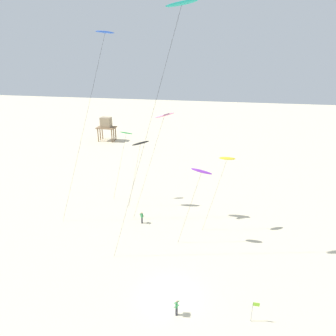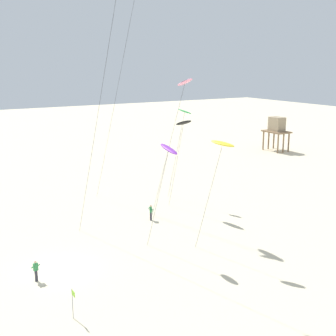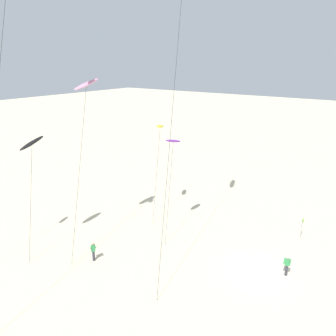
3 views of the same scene
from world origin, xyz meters
TOP-DOWN VIEW (x-y plane):
  - ground_plane at (0.00, 0.00)m, footprint 260.00×260.00m
  - kite_green at (-10.57, 18.60)m, footprint 3.35×1.34m
  - kite_purple at (1.54, 9.30)m, footprint 3.64×1.18m
  - kite_black at (-7.79, 16.71)m, footprint 3.26×1.19m
  - kite_pink at (-3.83, 14.26)m, footprint 5.46×1.79m
  - kite_yellow at (4.20, 12.78)m, footprint 3.57×1.57m
  - kite_blue at (-10.30, 12.46)m, footprint 8.09×3.20m
  - kite_teal at (-0.61, 6.71)m, footprint 8.38×3.20m
  - kite_flyer_nearest at (-6.39, 11.87)m, footprint 0.72×0.72m
  - kite_flyer_middle at (0.96, -1.96)m, footprint 0.57×0.59m
  - stilt_house at (-27.70, 49.87)m, footprint 4.82×3.30m
  - marker_flag at (7.39, -1.24)m, footprint 0.57×0.05m

SIDE VIEW (x-z plane):
  - ground_plane at x=0.00m, z-range 0.00..0.00m
  - kite_flyer_nearest at x=-6.39m, z-range 0.06..1.73m
  - kite_flyer_middle at x=0.96m, z-range 0.06..1.73m
  - marker_flag at x=7.39m, z-range 0.44..2.54m
  - stilt_house at x=-27.70m, z-range 1.29..7.57m
  - kite_purple at x=1.54m, z-range 4.31..13.87m
  - kite_yellow at x=4.20m, z-range 4.61..14.62m
  - kite_black at x=-7.79m, z-range 4.54..14.87m
  - kite_green at x=-10.57m, z-range 4.94..15.89m
  - kite_pink at x=-3.83m, z-range 6.75..21.51m
  - kite_blue at x=-10.30m, z-range 11.09..34.89m
  - kite_teal at x=-0.61m, z-range 11.95..37.70m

